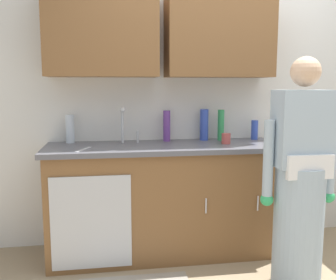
{
  "coord_description": "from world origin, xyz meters",
  "views": [
    {
      "loc": [
        -1.01,
        -2.41,
        1.43
      ],
      "look_at": [
        -0.54,
        0.55,
        1.0
      ],
      "focal_mm": 40.79,
      "sensor_mm": 36.0,
      "label": 1
    }
  ],
  "objects_px": {
    "knife_on_counter": "(83,149)",
    "bottle_soap": "(167,126)",
    "sink": "(128,147)",
    "person_at_sink": "(300,193)",
    "bottle_cleaner_spray": "(255,130)",
    "bottle_water_short": "(70,129)",
    "bottle_water_tall": "(221,125)",
    "cup_by_sink": "(226,139)",
    "bottle_dish_liquid": "(204,125)"
  },
  "relations": [
    {
      "from": "bottle_water_tall",
      "to": "bottle_dish_liquid",
      "type": "bearing_deg",
      "value": 165.03
    },
    {
      "from": "bottle_water_tall",
      "to": "knife_on_counter",
      "type": "xyz_separation_m",
      "value": [
        -1.19,
        -0.34,
        -0.13
      ]
    },
    {
      "from": "sink",
      "to": "cup_by_sink",
      "type": "relative_size",
      "value": 5.65
    },
    {
      "from": "sink",
      "to": "bottle_water_tall",
      "type": "bearing_deg",
      "value": 11.21
    },
    {
      "from": "bottle_water_short",
      "to": "bottle_dish_liquid",
      "type": "bearing_deg",
      "value": -0.55
    },
    {
      "from": "person_at_sink",
      "to": "bottle_dish_liquid",
      "type": "bearing_deg",
      "value": 115.41
    },
    {
      "from": "bottle_water_tall",
      "to": "bottle_water_short",
      "type": "xyz_separation_m",
      "value": [
        -1.32,
        0.05,
        -0.02
      ]
    },
    {
      "from": "bottle_soap",
      "to": "knife_on_counter",
      "type": "height_order",
      "value": "bottle_soap"
    },
    {
      "from": "person_at_sink",
      "to": "bottle_cleaner_spray",
      "type": "bearing_deg",
      "value": 88.65
    },
    {
      "from": "sink",
      "to": "person_at_sink",
      "type": "bearing_deg",
      "value": -32.71
    },
    {
      "from": "bottle_dish_liquid",
      "to": "bottle_water_tall",
      "type": "bearing_deg",
      "value": -14.97
    },
    {
      "from": "bottle_cleaner_spray",
      "to": "bottle_water_short",
      "type": "distance_m",
      "value": 1.65
    },
    {
      "from": "person_at_sink",
      "to": "bottle_soap",
      "type": "xyz_separation_m",
      "value": [
        -0.79,
        0.93,
        0.38
      ]
    },
    {
      "from": "bottle_water_tall",
      "to": "bottle_cleaner_spray",
      "type": "height_order",
      "value": "bottle_water_tall"
    },
    {
      "from": "person_at_sink",
      "to": "knife_on_counter",
      "type": "height_order",
      "value": "person_at_sink"
    },
    {
      "from": "person_at_sink",
      "to": "bottle_dish_liquid",
      "type": "height_order",
      "value": "person_at_sink"
    },
    {
      "from": "knife_on_counter",
      "to": "bottle_soap",
      "type": "bearing_deg",
      "value": 138.94
    },
    {
      "from": "sink",
      "to": "bottle_cleaner_spray",
      "type": "distance_m",
      "value": 1.18
    },
    {
      "from": "sink",
      "to": "bottle_dish_liquid",
      "type": "relative_size",
      "value": 1.79
    },
    {
      "from": "person_at_sink",
      "to": "bottle_water_short",
      "type": "height_order",
      "value": "person_at_sink"
    },
    {
      "from": "person_at_sink",
      "to": "knife_on_counter",
      "type": "relative_size",
      "value": 6.75
    },
    {
      "from": "person_at_sink",
      "to": "bottle_water_tall",
      "type": "xyz_separation_m",
      "value": [
        -0.3,
        0.9,
        0.39
      ]
    },
    {
      "from": "bottle_water_short",
      "to": "sink",
      "type": "bearing_deg",
      "value": -24.2
    },
    {
      "from": "sink",
      "to": "bottle_cleaner_spray",
      "type": "relative_size",
      "value": 2.84
    },
    {
      "from": "bottle_water_tall",
      "to": "person_at_sink",
      "type": "bearing_deg",
      "value": -71.5
    },
    {
      "from": "cup_by_sink",
      "to": "sink",
      "type": "bearing_deg",
      "value": 177.33
    },
    {
      "from": "person_at_sink",
      "to": "cup_by_sink",
      "type": "distance_m",
      "value": 0.82
    },
    {
      "from": "bottle_cleaner_spray",
      "to": "bottle_water_short",
      "type": "xyz_separation_m",
      "value": [
        -1.64,
        0.04,
        0.03
      ]
    },
    {
      "from": "bottle_dish_liquid",
      "to": "knife_on_counter",
      "type": "height_order",
      "value": "bottle_dish_liquid"
    },
    {
      "from": "bottle_cleaner_spray",
      "to": "bottle_water_short",
      "type": "bearing_deg",
      "value": 178.58
    },
    {
      "from": "cup_by_sink",
      "to": "knife_on_counter",
      "type": "relative_size",
      "value": 0.37
    },
    {
      "from": "person_at_sink",
      "to": "bottle_dish_liquid",
      "type": "distance_m",
      "value": 1.11
    },
    {
      "from": "person_at_sink",
      "to": "bottle_cleaner_spray",
      "type": "relative_size",
      "value": 9.21
    },
    {
      "from": "bottle_dish_liquid",
      "to": "cup_by_sink",
      "type": "distance_m",
      "value": 0.29
    },
    {
      "from": "sink",
      "to": "bottle_soap",
      "type": "distance_m",
      "value": 0.43
    },
    {
      "from": "bottle_cleaner_spray",
      "to": "bottle_water_short",
      "type": "height_order",
      "value": "bottle_water_short"
    },
    {
      "from": "bottle_cleaner_spray",
      "to": "cup_by_sink",
      "type": "relative_size",
      "value": 1.99
    },
    {
      "from": "person_at_sink",
      "to": "bottle_water_tall",
      "type": "relative_size",
      "value": 5.88
    },
    {
      "from": "sink",
      "to": "knife_on_counter",
      "type": "distance_m",
      "value": 0.39
    },
    {
      "from": "sink",
      "to": "bottle_dish_liquid",
      "type": "bearing_deg",
      "value": 16.43
    },
    {
      "from": "bottle_dish_liquid",
      "to": "knife_on_counter",
      "type": "bearing_deg",
      "value": -160.37
    },
    {
      "from": "bottle_water_short",
      "to": "knife_on_counter",
      "type": "relative_size",
      "value": 1.01
    },
    {
      "from": "person_at_sink",
      "to": "cup_by_sink",
      "type": "bearing_deg",
      "value": 114.44
    },
    {
      "from": "bottle_water_short",
      "to": "cup_by_sink",
      "type": "distance_m",
      "value": 1.33
    },
    {
      "from": "sink",
      "to": "bottle_water_short",
      "type": "relative_size",
      "value": 2.06
    },
    {
      "from": "bottle_water_tall",
      "to": "knife_on_counter",
      "type": "bearing_deg",
      "value": -164.3
    },
    {
      "from": "bottle_dish_liquid",
      "to": "bottle_soap",
      "type": "distance_m",
      "value": 0.34
    },
    {
      "from": "bottle_soap",
      "to": "bottle_water_tall",
      "type": "bearing_deg",
      "value": -3.13
    },
    {
      "from": "bottle_dish_liquid",
      "to": "bottle_soap",
      "type": "xyz_separation_m",
      "value": [
        -0.34,
        -0.01,
        -0.0
      ]
    },
    {
      "from": "bottle_cleaner_spray",
      "to": "bottle_soap",
      "type": "bearing_deg",
      "value": 178.77
    }
  ]
}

